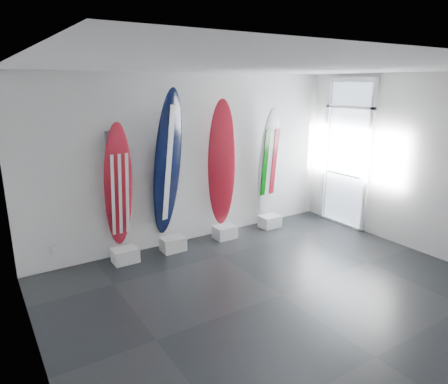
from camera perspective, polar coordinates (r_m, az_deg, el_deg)
floor at (r=5.74m, az=8.11°, el=-14.36°), size 6.00×6.00×0.00m
ceiling at (r=4.99m, az=9.46°, el=17.13°), size 6.00×6.00×0.00m
wall_back at (r=7.18m, az=-4.57°, el=4.63°), size 6.00×0.00×6.00m
wall_left at (r=3.96m, az=-26.17°, el=-5.88°), size 0.00×5.00×5.00m
wall_right at (r=7.46m, az=26.36°, el=3.49°), size 0.00×5.00×5.00m
display_block_usa at (r=6.76m, az=-13.93°, el=-8.76°), size 0.40×0.30×0.24m
surfboard_usa at (r=6.48m, az=-14.87°, el=0.80°), size 0.47×0.33×2.04m
display_block_navy at (r=7.05m, az=-7.30°, el=-7.39°), size 0.40×0.30×0.24m
surfboard_navy at (r=6.73m, az=-8.07°, el=3.84°), size 0.69×0.62×2.54m
display_block_swiss at (r=7.53m, az=0.11°, el=-5.73°), size 0.40×0.30×0.24m
surfboard_swiss at (r=7.25m, az=-0.31°, el=4.03°), size 0.55×0.30×2.33m
display_block_italy at (r=8.13m, az=6.57°, el=-4.20°), size 0.40×0.30×0.24m
surfboard_italy at (r=7.89m, az=6.38°, el=4.21°), size 0.50×0.32×2.16m
wall_outlet at (r=6.73m, az=-23.10°, el=-7.55°), size 0.09×0.02×0.13m
glass_door at (r=8.33m, az=17.11°, el=4.97°), size 0.12×1.16×2.85m
balcony at (r=9.56m, az=21.86°, el=0.12°), size 2.80×2.20×1.20m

